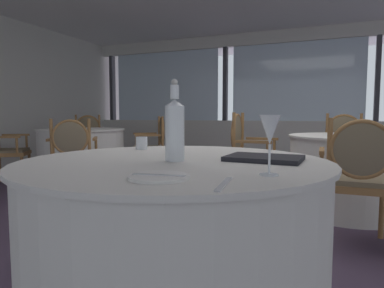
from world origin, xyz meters
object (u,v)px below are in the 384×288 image
dining_chair_0_2 (2,144)px  dining_chair_1_2 (248,150)px  water_bottle (175,128)px  water_tumbler (142,143)px  dining_chair_0_3 (72,151)px  dining_chair_1_1 (344,146)px  wine_glass (270,131)px  menu_book (264,158)px  side_plate (159,177)px  dining_chair_0_0 (154,142)px  dining_chair_1_3 (359,172)px  dining_chair_0_1 (88,138)px

dining_chair_0_2 → dining_chair_1_2: (3.38, 0.32, 0.01)m
water_bottle → water_tumbler: water_bottle is taller
dining_chair_0_3 → dining_chair_1_1: (2.92, 1.60, 0.03)m
dining_chair_0_3 → water_tumbler: bearing=-162.9°
wine_glass → menu_book: (-0.08, 0.37, -0.13)m
wine_glass → dining_chair_0_3: 3.24m
side_plate → menu_book: bearing=67.2°
dining_chair_1_1 → dining_chair_0_0: bearing=-87.4°
dining_chair_1_2 → dining_chair_1_3: 1.43m
wine_glass → dining_chair_1_3: size_ratio=0.21×
dining_chair_0_1 → dining_chair_0_2: dining_chair_0_2 is taller
side_plate → dining_chair_0_0: size_ratio=0.21×
side_plate → water_tumbler: water_tumbler is taller
dining_chair_0_3 → dining_chair_1_2: bearing=-107.8°
menu_book → dining_chair_0_1: size_ratio=0.33×
dining_chair_0_2 → dining_chair_1_2: bearing=-29.2°
menu_book → dining_chair_0_2: size_ratio=0.32×
wine_glass → dining_chair_0_3: (-2.56, 1.95, -0.36)m
wine_glass → menu_book: bearing=102.4°
side_plate → dining_chair_1_2: (-0.32, 2.72, -0.19)m
dining_chair_0_2 → dining_chair_1_3: dining_chair_0_2 is taller
dining_chair_0_2 → dining_chair_1_2: 3.39m
dining_chair_0_1 → dining_chair_1_3: size_ratio=1.03×
dining_chair_0_1 → dining_chair_1_2: (3.11, -1.15, 0.01)m
side_plate → dining_chair_0_1: dining_chair_0_1 is taller
dining_chair_0_2 → dining_chair_1_1: size_ratio=1.00×
dining_chair_0_1 → dining_chair_1_1: dining_chair_1_1 is taller
dining_chair_0_1 → water_bottle: bearing=9.0°
wine_glass → dining_chair_1_2: size_ratio=0.20×
dining_chair_1_2 → dining_chair_1_1: bearing=45.0°
water_bottle → wine_glass: (0.44, -0.21, 0.00)m
menu_book → dining_chair_1_3: (0.47, 1.17, -0.22)m
dining_chair_0_2 → dining_chair_0_1: bearing=44.9°
dining_chair_0_1 → dining_chair_1_2: 3.31m
dining_chair_0_0 → water_bottle: bearing=85.4°
dining_chair_0_2 → dining_chair_1_3: 4.45m
dining_chair_1_2 → dining_chair_1_3: dining_chair_1_2 is taller
dining_chair_0_0 → dining_chair_0_3: dining_chair_0_0 is taller
dining_chair_0_2 → dining_chair_0_3: 1.48m
wine_glass → dining_chair_0_1: 5.26m
water_bottle → wine_glass: 0.48m
wine_glass → water_tumbler: size_ratio=2.71×
wine_glass → water_tumbler: wine_glass is taller
menu_book → dining_chair_0_1: 4.94m
water_tumbler → dining_chair_1_2: bearing=84.3°
dining_chair_0_0 → dining_chair_0_3: bearing=44.9°
water_bottle → dining_chair_1_1: bearing=76.5°
water_bottle → dining_chair_1_1: water_bottle is taller
dining_chair_1_1 → water_bottle: bearing=-14.2°
dining_chair_1_2 → dining_chair_1_3: size_ratio=1.05×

